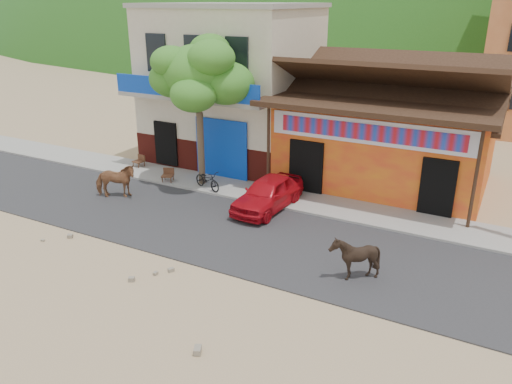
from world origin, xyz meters
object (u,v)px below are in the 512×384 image
scooter (207,180)px  cafe_chair_left (138,156)px  cafe_chair_right (167,170)px  tree (199,112)px  red_car (268,193)px  cow_dark (355,258)px  cow_tan (115,181)px

scooter → cafe_chair_left: bearing=97.1°
cafe_chair_left → cafe_chair_right: 2.62m
tree → cafe_chair_left: size_ratio=6.26×
scooter → red_car: bearing=-79.8°
tree → cafe_chair_right: tree is taller
tree → cafe_chair_left: 4.62m
cow_dark → cafe_chair_right: (-9.37, 3.83, -0.07)m
cow_tan → red_car: (5.78, 1.79, -0.08)m
cafe_chair_right → cafe_chair_left: bearing=136.4°
scooter → cafe_chair_right: (-2.02, 0.00, 0.11)m
red_car → cafe_chair_left: (-7.44, 1.49, -0.05)m
cafe_chair_left → red_car: bearing=-2.4°
tree → cafe_chair_left: (-3.84, 0.49, -2.52)m
cow_dark → scooter: (-7.36, 3.83, -0.17)m
cafe_chair_right → red_car: bearing=-27.1°
scooter → cafe_chair_right: bearing=109.7°
tree → red_car: tree is taller
cafe_chair_right → tree: bearing=-1.9°
tree → cow_dark: tree is taller
cow_tan → red_car: size_ratio=0.45×
red_car → cafe_chair_left: 7.59m
tree → red_car: bearing=-15.5°
tree → cafe_chair_right: (-1.42, -0.50, -2.50)m
red_car → cafe_chair_left: red_car is taller
tree → cafe_chair_left: bearing=172.7°
cow_tan → cafe_chair_left: 3.67m
red_car → cafe_chair_right: (-5.02, 0.50, -0.03)m
tree → red_car: (3.60, -1.00, -2.47)m
scooter → cafe_chair_left: size_ratio=1.56×
cow_tan → cow_dark: bearing=-128.4°
cow_tan → cafe_chair_left: cow_tan is taller
red_car → cafe_chair_right: bearing=178.1°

